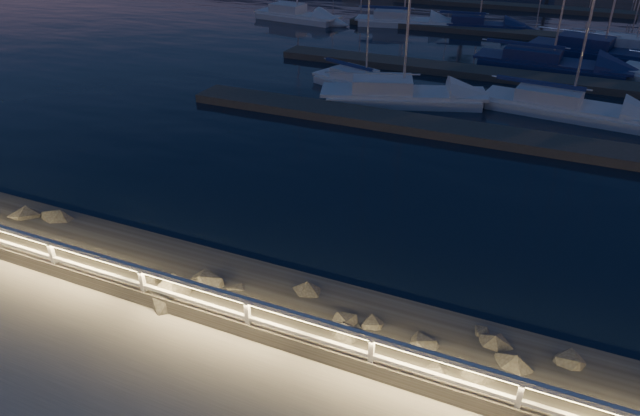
# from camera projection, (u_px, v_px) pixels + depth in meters

# --- Properties ---
(ground) EXTENTS (400.00, 400.00, 0.00)m
(ground) POSITION_uv_depth(u_px,v_px,m) (213.00, 323.00, 13.68)
(ground) COLOR #A9A198
(ground) RESTS_ON ground
(harbor_water) EXTENTS (400.00, 440.00, 0.60)m
(harbor_water) POSITION_uv_depth(u_px,v_px,m) (468.00, 59.00, 39.07)
(harbor_water) COLOR black
(harbor_water) RESTS_ON ground
(guard_rail) EXTENTS (44.11, 0.12, 1.06)m
(guard_rail) POSITION_uv_depth(u_px,v_px,m) (208.00, 296.00, 13.33)
(guard_rail) COLOR silver
(guard_rail) RESTS_ON ground
(riprap) EXTENTS (37.37, 2.79, 1.33)m
(riprap) POSITION_uv_depth(u_px,v_px,m) (282.00, 320.00, 13.87)
(riprap) COLOR #646056
(riprap) RESTS_ON ground
(floating_docks) EXTENTS (22.00, 36.00, 0.40)m
(floating_docks) POSITION_uv_depth(u_px,v_px,m) (473.00, 46.00, 39.81)
(floating_docks) COLOR #544C45
(floating_docks) RESTS_ON ground
(sailboat_b) EXTENTS (8.76, 5.00, 14.43)m
(sailboat_b) POSITION_uv_depth(u_px,v_px,m) (398.00, 93.00, 29.68)
(sailboat_b) COLOR silver
(sailboat_b) RESTS_ON ground
(sailboat_c) EXTENTS (8.57, 3.45, 14.15)m
(sailboat_c) POSITION_uv_depth(u_px,v_px,m) (566.00, 106.00, 28.08)
(sailboat_c) COLOR silver
(sailboat_c) RESTS_ON ground
(sailboat_e) EXTENTS (8.06, 3.48, 13.37)m
(sailboat_e) POSITION_uv_depth(u_px,v_px,m) (295.00, 15.00, 48.62)
(sailboat_e) COLOR silver
(sailboat_e) RESTS_ON ground
(sailboat_f) EXTENTS (6.89, 4.11, 11.37)m
(sailboat_f) POSITION_uv_depth(u_px,v_px,m) (363.00, 83.00, 31.58)
(sailboat_f) COLOR silver
(sailboat_f) RESTS_ON ground
(sailboat_g) EXTENTS (8.60, 3.11, 14.32)m
(sailboat_g) POSITION_uv_depth(u_px,v_px,m) (630.00, 48.00, 38.30)
(sailboat_g) COLOR silver
(sailboat_g) RESTS_ON ground
(sailboat_h) EXTENTS (9.38, 3.51, 15.51)m
(sailboat_h) POSITION_uv_depth(u_px,v_px,m) (548.00, 62.00, 35.20)
(sailboat_h) COLOR navy
(sailboat_h) RESTS_ON ground
(sailboat_j) EXTENTS (8.11, 3.75, 13.35)m
(sailboat_j) POSITION_uv_depth(u_px,v_px,m) (401.00, 20.00, 46.72)
(sailboat_j) COLOR silver
(sailboat_j) RESTS_ON ground
(sailboat_k) EXTENTS (9.53, 4.47, 15.61)m
(sailboat_k) POSITION_uv_depth(u_px,v_px,m) (599.00, 50.00, 37.74)
(sailboat_k) COLOR navy
(sailboat_k) RESTS_ON ground
(sailboat_n) EXTENTS (7.23, 3.18, 11.92)m
(sailboat_n) POSITION_uv_depth(u_px,v_px,m) (476.00, 24.00, 45.40)
(sailboat_n) COLOR navy
(sailboat_n) RESTS_ON ground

